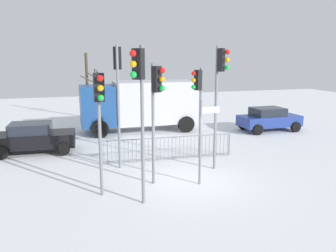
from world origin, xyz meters
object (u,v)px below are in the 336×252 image
object	(u,v)px
traffic_light_mid_right	(139,91)
car_blue_far	(269,119)
car_black_mid	(34,137)
traffic_light_foreground_right	(220,81)
traffic_light_foreground_left	(156,97)
direction_sign_post	(202,138)
delivery_truck	(140,103)
traffic_light_rear_right	(198,92)
bare_tree_left	(88,85)
traffic_light_mid_left	(100,105)
traffic_light_rear_left	(118,79)

from	to	relation	value
traffic_light_mid_right	car_blue_far	distance (m)	13.51
car_black_mid	car_blue_far	world-z (taller)	same
traffic_light_foreground_right	traffic_light_foreground_left	size ratio (longest dim) A/B	1.15
traffic_light_mid_right	direction_sign_post	world-z (taller)	traffic_light_mid_right
car_blue_far	delivery_truck	distance (m)	8.14
traffic_light_rear_right	delivery_truck	distance (m)	6.72
traffic_light_foreground_right	direction_sign_post	size ratio (longest dim) A/B	1.63
car_black_mid	bare_tree_left	world-z (taller)	bare_tree_left
traffic_light_mid_left	traffic_light_mid_right	xyz separation A→B (m)	(1.08, -0.98, 0.53)
direction_sign_post	delivery_truck	size ratio (longest dim) A/B	0.44
car_black_mid	car_blue_far	distance (m)	13.82
traffic_light_rear_right	traffic_light_foreground_left	xyz separation A→B (m)	(-2.72, -2.76, 0.19)
traffic_light_mid_right	traffic_light_foreground_right	xyz separation A→B (m)	(3.83, 2.48, 0.06)
traffic_light_rear_right	traffic_light_mid_right	size ratio (longest dim) A/B	0.83
traffic_light_foreground_right	traffic_light_rear_left	bearing A→B (deg)	-66.85
traffic_light_foreground_left	bare_tree_left	distance (m)	15.27
traffic_light_mid_right	car_black_mid	distance (m)	8.74
traffic_light_mid_right	car_blue_far	world-z (taller)	traffic_light_mid_right
bare_tree_left	traffic_light_foreground_right	bearing A→B (deg)	-74.09
car_black_mid	car_blue_far	bearing A→B (deg)	7.67
traffic_light_rear_right	car_black_mid	xyz separation A→B (m)	(-7.28, 3.11, -2.26)
car_blue_far	traffic_light_mid_right	bearing A→B (deg)	-140.91
traffic_light_mid_left	traffic_light_mid_right	distance (m)	1.55
traffic_light_rear_left	traffic_light_foreground_left	xyz separation A→B (m)	(0.94, -2.44, -0.50)
traffic_light_rear_left	traffic_light_foreground_right	bearing A→B (deg)	-9.18
traffic_light_foreground_left	direction_sign_post	world-z (taller)	traffic_light_foreground_left
car_black_mid	delivery_truck	distance (m)	7.01
car_black_mid	bare_tree_left	xyz separation A→B (m)	(3.37, 9.33, 1.73)
traffic_light_mid_left	bare_tree_left	world-z (taller)	bare_tree_left
traffic_light_rear_right	traffic_light_mid_right	bearing A→B (deg)	124.65
traffic_light_foreground_left	car_black_mid	xyz separation A→B (m)	(-4.56, 5.87, -2.45)
traffic_light_rear_left	car_black_mid	xyz separation A→B (m)	(-3.63, 3.43, -2.95)
car_blue_far	bare_tree_left	xyz separation A→B (m)	(-10.42, 8.35, 1.73)
traffic_light_mid_right	bare_tree_left	size ratio (longest dim) A/B	1.02
direction_sign_post	car_blue_far	bearing A→B (deg)	38.94
traffic_light_rear_right	traffic_light_foreground_left	distance (m)	3.88
direction_sign_post	car_blue_far	distance (m)	10.63
car_blue_far	bare_tree_left	size ratio (longest dim) A/B	0.78
traffic_light_rear_left	traffic_light_foreground_left	bearing A→B (deg)	-56.47
traffic_light_foreground_left	bare_tree_left	world-z (taller)	bare_tree_left
direction_sign_post	delivery_truck	bearing A→B (deg)	85.67
traffic_light_mid_left	traffic_light_foreground_right	size ratio (longest dim) A/B	0.84
traffic_light_rear_left	traffic_light_mid_left	distance (m)	3.27
traffic_light_foreground_left	car_black_mid	world-z (taller)	traffic_light_foreground_left
traffic_light_rear_right	bare_tree_left	distance (m)	13.05
traffic_light_mid_left	traffic_light_mid_right	size ratio (longest dim) A/B	0.85
delivery_truck	traffic_light_rear_left	bearing A→B (deg)	71.32
traffic_light_foreground_right	car_blue_far	size ratio (longest dim) A/B	1.32
traffic_light_rear_left	traffic_light_mid_right	world-z (taller)	traffic_light_rear_left
traffic_light_foreground_left	car_blue_far	xyz separation A→B (m)	(9.23, 6.86, -2.45)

